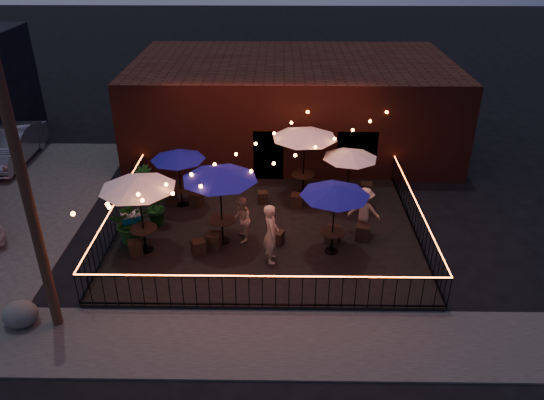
{
  "coord_description": "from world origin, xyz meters",
  "views": [
    {
      "loc": [
        0.43,
        -13.36,
        9.53
      ],
      "look_at": [
        0.2,
        2.32,
        1.15
      ],
      "focal_mm": 35.0,
      "sensor_mm": 36.0,
      "label": 1
    }
  ],
  "objects": [
    {
      "name": "cooler",
      "position": [
        -4.44,
        1.67,
        0.56
      ],
      "size": [
        0.73,
        0.65,
        0.8
      ],
      "rotation": [
        0.0,
        0.0,
        0.42
      ],
      "color": "#0555BB",
      "rests_on": "patio"
    },
    {
      "name": "sidewalk",
      "position": [
        0.0,
        -3.25,
        0.03
      ],
      "size": [
        18.0,
        2.5,
        0.05
      ],
      "primitive_type": "cube",
      "color": "#3A3936",
      "rests_on": "ground"
    },
    {
      "name": "bistro_chair_7",
      "position": [
        1.09,
        3.7,
        0.4
      ],
      "size": [
        0.47,
        0.47,
        0.5
      ],
      "primitive_type": "cube",
      "rotation": [
        0.0,
        0.0,
        3.01
      ],
      "color": "black",
      "rests_on": "patio"
    },
    {
      "name": "bistro_chair_8",
      "position": [
        2.2,
        1.38,
        0.4
      ],
      "size": [
        0.56,
        0.56,
        0.51
      ],
      "primitive_type": "cube",
      "rotation": [
        0.0,
        0.0,
        -0.36
      ],
      "color": "black",
      "rests_on": "patio"
    },
    {
      "name": "patio",
      "position": [
        0.0,
        2.0,
        0.07
      ],
      "size": [
        10.0,
        8.0,
        0.15
      ],
      "primitive_type": "cube",
      "color": "black",
      "rests_on": "ground"
    },
    {
      "name": "fence_left",
      "position": [
        -5.0,
        2.0,
        0.66
      ],
      "size": [
        0.04,
        8.0,
        1.04
      ],
      "rotation": [
        0.0,
        0.0,
        1.57
      ],
      "color": "black",
      "rests_on": "patio"
    },
    {
      "name": "cafe_table_2",
      "position": [
        -1.4,
        1.31,
        2.56
      ],
      "size": [
        2.79,
        2.79,
        2.64
      ],
      "rotation": [
        0.0,
        0.0,
        -0.18
      ],
      "color": "black",
      "rests_on": "patio"
    },
    {
      "name": "bistro_chair_2",
      "position": [
        -3.57,
        3.88,
        0.39
      ],
      "size": [
        0.52,
        0.52,
        0.47
      ],
      "primitive_type": "cube",
      "rotation": [
        0.0,
        0.0,
        0.39
      ],
      "color": "black",
      "rests_on": "patio"
    },
    {
      "name": "potted_shrub_c",
      "position": [
        -4.6,
        4.13,
        0.83
      ],
      "size": [
        0.87,
        0.87,
        1.36
      ],
      "primitive_type": "imported",
      "rotation": [
        0.0,
        0.0,
        -0.15
      ],
      "color": "#0F3B0F",
      "rests_on": "patio"
    },
    {
      "name": "cafe_table_0",
      "position": [
        -3.8,
        0.75,
        2.5
      ],
      "size": [
        2.92,
        2.92,
        2.58
      ],
      "rotation": [
        0.0,
        0.0,
        -0.3
      ],
      "color": "black",
      "rests_on": "patio"
    },
    {
      "name": "cafe_table_5",
      "position": [
        2.94,
        3.92,
        2.13
      ],
      "size": [
        2.26,
        2.26,
        2.16
      ],
      "rotation": [
        0.0,
        0.0,
        0.17
      ],
      "color": "black",
      "rests_on": "patio"
    },
    {
      "name": "bistro_chair_11",
      "position": [
        3.74,
        4.59,
        0.4
      ],
      "size": [
        0.47,
        0.47,
        0.51
      ],
      "primitive_type": "cube",
      "rotation": [
        0.0,
        0.0,
        3.05
      ],
      "color": "black",
      "rests_on": "patio"
    },
    {
      "name": "brick_building",
      "position": [
        1.0,
        9.99,
        2.0
      ],
      "size": [
        14.0,
        8.0,
        4.0
      ],
      "color": "#3C1810",
      "rests_on": "ground"
    },
    {
      "name": "patron_a",
      "position": [
        0.2,
        0.23,
        1.12
      ],
      "size": [
        0.53,
        0.75,
        1.94
      ],
      "primitive_type": "imported",
      "rotation": [
        0.0,
        0.0,
        1.67
      ],
      "color": "tan",
      "rests_on": "patio"
    },
    {
      "name": "bistro_chair_5",
      "position": [
        0.38,
        1.18,
        0.37
      ],
      "size": [
        0.49,
        0.49,
        0.45
      ],
      "primitive_type": "cube",
      "rotation": [
        0.0,
        0.0,
        2.76
      ],
      "color": "black",
      "rests_on": "patio"
    },
    {
      "name": "ground",
      "position": [
        0.0,
        0.0,
        0.0
      ],
      "size": [
        110.0,
        110.0,
        0.0
      ],
      "primitive_type": "plane",
      "color": "black",
      "rests_on": "ground"
    },
    {
      "name": "bistro_chair_10",
      "position": [
        2.92,
        4.0,
        0.39
      ],
      "size": [
        0.52,
        0.52,
        0.48
      ],
      "primitive_type": "cube",
      "rotation": [
        0.0,
        0.0,
        -0.35
      ],
      "color": "black",
      "rests_on": "patio"
    },
    {
      "name": "fence_right",
      "position": [
        5.0,
        2.0,
        0.66
      ],
      "size": [
        0.04,
        8.0,
        1.04
      ],
      "rotation": [
        0.0,
        0.0,
        1.57
      ],
      "color": "black",
      "rests_on": "patio"
    },
    {
      "name": "bistro_chair_0",
      "position": [
        -4.05,
        0.47,
        0.4
      ],
      "size": [
        0.53,
        0.53,
        0.49
      ],
      "primitive_type": "cube",
      "rotation": [
        0.0,
        0.0,
        0.34
      ],
      "color": "black",
      "rests_on": "patio"
    },
    {
      "name": "bistro_chair_6",
      "position": [
        -0.18,
        4.01,
        0.36
      ],
      "size": [
        0.39,
        0.39,
        0.42
      ],
      "primitive_type": "cube",
      "rotation": [
        0.0,
        0.0,
        0.11
      ],
      "color": "black",
      "rests_on": "patio"
    },
    {
      "name": "potted_shrub_b",
      "position": [
        -3.68,
        2.35,
        0.85
      ],
      "size": [
        0.96,
        0.88,
        1.41
      ],
      "primitive_type": "imported",
      "rotation": [
        0.0,
        0.0,
        0.41
      ],
      "color": "#18370C",
      "rests_on": "patio"
    },
    {
      "name": "cafe_table_1",
      "position": [
        -3.14,
        3.76,
        2.11
      ],
      "size": [
        2.21,
        2.21,
        2.15
      ],
      "rotation": [
        0.0,
        0.0,
        0.14
      ],
      "color": "black",
      "rests_on": "patio"
    },
    {
      "name": "boulder",
      "position": [
        -6.33,
        -2.64,
        0.36
      ],
      "size": [
        1.14,
        1.06,
        0.71
      ],
      "primitive_type": "ellipsoid",
      "rotation": [
        0.0,
        0.0,
        0.38
      ],
      "color": "#4C4D48",
      "rests_on": "ground"
    },
    {
      "name": "utility_pole",
      "position": [
        -5.4,
        -2.6,
        4.0
      ],
      "size": [
        0.26,
        0.26,
        8.0
      ],
      "primitive_type": "cylinder",
      "color": "#3B2B18",
      "rests_on": "ground"
    },
    {
      "name": "bistro_chair_9",
      "position": [
        3.19,
        1.52,
        0.41
      ],
      "size": [
        0.52,
        0.52,
        0.51
      ],
      "primitive_type": "cube",
      "rotation": [
        0.0,
        0.0,
        2.91
      ],
      "color": "black",
      "rests_on": "patio"
    },
    {
      "name": "patron_c",
      "position": [
        3.25,
        1.95,
        0.97
      ],
      "size": [
        1.17,
        0.83,
        1.64
      ],
      "primitive_type": "imported",
      "rotation": [
        0.0,
        0.0,
        2.92
      ],
      "color": "tan",
      "rests_on": "patio"
    },
    {
      "name": "bistro_chair_1",
      "position": [
        -2.09,
        0.57,
        0.39
      ],
      "size": [
        0.54,
        0.54,
        0.48
      ],
      "primitive_type": "cube",
      "rotation": [
        0.0,
        0.0,
        3.56
      ],
      "color": "black",
      "rests_on": "patio"
    },
    {
      "name": "bistro_chair_4",
      "position": [
        -1.63,
        0.92,
        0.41
      ],
      "size": [
        0.49,
        0.49,
        0.52
      ],
      "primitive_type": "cube",
      "rotation": [
        0.0,
        0.0,
        -0.13
      ],
      "color": "black",
      "rests_on": "patio"
    },
    {
      "name": "potted_shrub_a",
      "position": [
        -4.31,
        1.28,
        0.88
      ],
      "size": [
        1.58,
        1.45,
        1.47
      ],
      "primitive_type": "imported",
      "rotation": [
        0.0,
        0.0,
        0.27
      ],
      "color": "#163D10",
      "rests_on": "patio"
    },
    {
      "name": "fence_front",
      "position": [
        0.0,
        -2.0,
        0.66
      ],
      "size": [
        10.0,
        0.04,
        1.04
      ],
      "color": "black",
      "rests_on": "patio"
    },
    {
      "name": "cafe_table_3",
      "position": [
        1.35,
        4.73,
        2.6
      ],
      "size": [
        3.02,
        3.02,
        2.68
      ],
      "rotation": [
        0.0,
        0.0,
        -0.28
      ],
      "color": "black",
      "rests_on": "patio"
    },
    {
      "name": "patron_b",
      "position": [
        -0.78,
        1.35,
        0.93
      ],
      "size": [
        0.68,
        0.82,
        1.56
      ],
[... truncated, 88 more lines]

